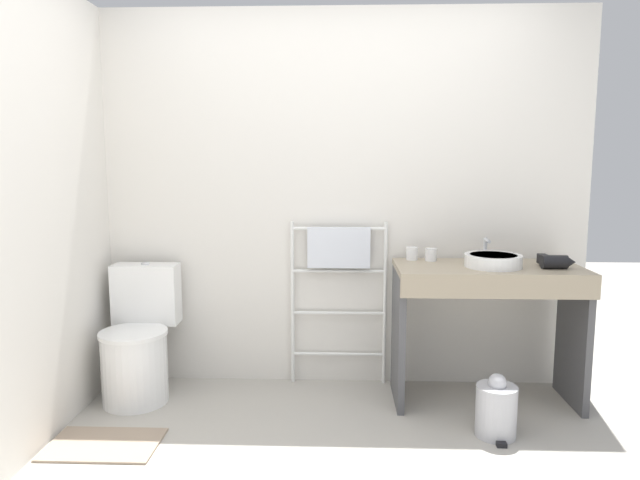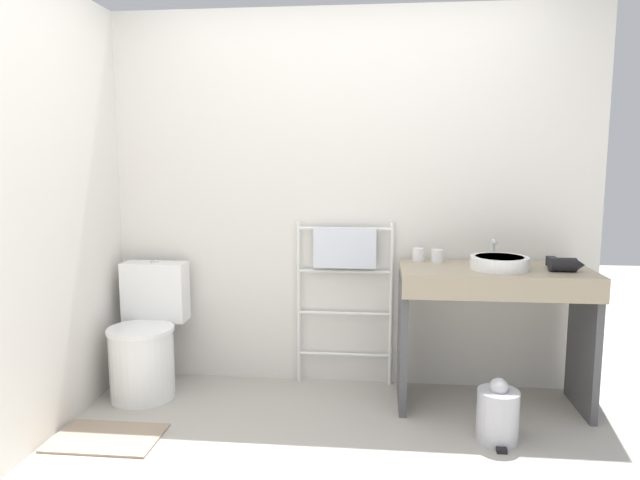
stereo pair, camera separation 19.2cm
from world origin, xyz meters
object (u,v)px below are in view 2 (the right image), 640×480
Objects in this scene: cup_near_edge at (437,256)px; hair_dryer at (564,264)px; cup_near_wall at (418,254)px; trash_bin at (498,414)px; towel_radiator at (345,267)px; sink_basin at (499,262)px; toilet at (146,342)px.

cup_near_edge is 0.71m from hair_dryer.
cup_near_wall reaches higher than cup_near_edge.
cup_near_edge is at bearing 161.54° from hair_dryer.
cup_near_wall is 0.24× the size of trash_bin.
towel_radiator is 1.25m from trash_bin.
hair_dryer reaches higher than cup_near_edge.
trash_bin is at bearing -66.14° from cup_near_edge.
cup_near_edge is 0.23× the size of trash_bin.
towel_radiator reaches higher than cup_near_wall.
hair_dryer reaches higher than sink_basin.
cup_near_wall is 0.12m from cup_near_edge.
toilet is 10.08× the size of cup_near_wall.
cup_near_edge is at bearing 150.05° from sink_basin.
hair_dryer is (1.24, -0.31, 0.10)m from towel_radiator.
sink_basin is at bearing 174.29° from hair_dryer.
cup_near_wall is (-0.44, 0.22, 0.00)m from sink_basin.
trash_bin is at bearing -11.66° from toilet.
sink_basin is at bearing 81.34° from trash_bin.
toilet is at bearing -174.24° from cup_near_edge.
towel_radiator reaches higher than sink_basin.
toilet is at bearing 168.34° from trash_bin.
sink_basin is (2.12, -0.01, 0.54)m from toilet.
towel_radiator is at bearing 165.92° from hair_dryer.
cup_near_edge is (0.11, -0.03, -0.00)m from cup_near_wall.
toilet is 2.38× the size of trash_bin.
cup_near_wall is (0.46, -0.06, 0.10)m from towel_radiator.
sink_basin is at bearing -0.27° from toilet.
toilet is 4.23× the size of hair_dryer.
toilet is 10.52× the size of cup_near_edge.
cup_near_edge reaches higher than trash_bin.
toilet reaches higher than trash_bin.
trash_bin is (-0.40, -0.38, -0.73)m from hair_dryer.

